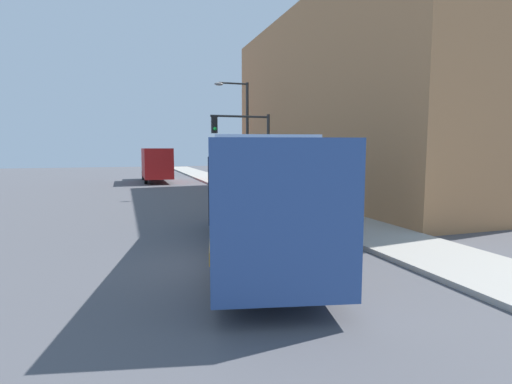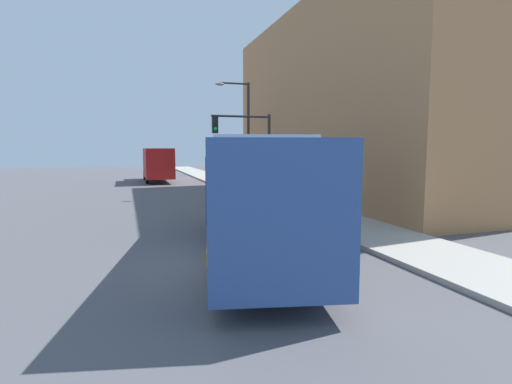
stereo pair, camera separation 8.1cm
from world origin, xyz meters
name	(u,v)px [view 1 (the left image)]	position (x,y,z in m)	size (l,w,h in m)	color
ground_plane	(219,265)	(0.00, 0.00, 0.00)	(120.00, 120.00, 0.00)	#515156
sidewalk	(236,187)	(5.98, 20.00, 0.07)	(2.96, 70.00, 0.14)	#A8A399
building_facade	(339,106)	(10.46, 12.12, 5.70)	(6.00, 22.23, 11.40)	#B27A4C
city_bus	(256,187)	(1.32, 0.87, 1.94)	(4.70, 10.59, 3.37)	#2D4C8C
delivery_truck	(156,164)	(0.51, 27.77, 1.67)	(2.38, 8.19, 3.07)	#B21919
fire_hydrant	(304,207)	(5.10, 5.62, 0.51)	(0.24, 0.32, 0.74)	red
traffic_light_pole	(248,141)	(4.06, 10.58, 3.44)	(3.28, 0.35, 4.76)	#2D2D2D
parking_meter	(288,191)	(5.10, 7.41, 1.06)	(0.14, 0.14, 1.37)	#2D2D2D
street_lamp	(243,129)	(5.07, 14.80, 4.33)	(2.23, 0.28, 7.10)	#2D2D2D
pedestrian_near_corner	(322,192)	(6.54, 6.69, 1.02)	(0.34, 0.34, 1.71)	slate
pedestrian_mid_block	(268,180)	(6.71, 14.70, 0.97)	(0.34, 0.34, 1.63)	#23283D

